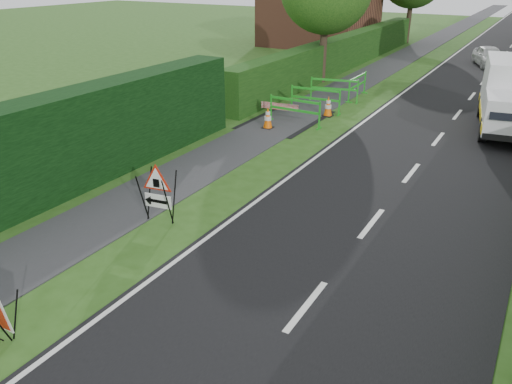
% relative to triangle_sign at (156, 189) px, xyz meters
% --- Properties ---
extents(ground, '(120.00, 120.00, 0.00)m').
position_rel_triangle_sign_xyz_m(ground, '(1.76, -2.14, -0.83)').
color(ground, '#294E16').
rests_on(ground, ground).
extents(road_surface, '(6.00, 90.00, 0.02)m').
position_rel_triangle_sign_xyz_m(road_surface, '(4.26, 32.86, -0.82)').
color(road_surface, black).
rests_on(road_surface, ground).
extents(footpath, '(2.00, 90.00, 0.02)m').
position_rel_triangle_sign_xyz_m(footpath, '(-1.24, 32.86, -0.82)').
color(footpath, '#2D2D30').
rests_on(footpath, ground).
extents(hedge_west_far, '(1.00, 24.00, 1.80)m').
position_rel_triangle_sign_xyz_m(hedge_west_far, '(-3.24, 19.86, -0.83)').
color(hedge_west_far, '#14380F').
rests_on(hedge_west_far, ground).
extents(house_west, '(7.50, 7.40, 7.88)m').
position_rel_triangle_sign_xyz_m(house_west, '(-8.24, 27.86, 2.07)').
color(house_west, brown).
rests_on(house_west, ground).
extents(triangle_sign, '(0.94, 0.94, 1.19)m').
position_rel_triangle_sign_xyz_m(triangle_sign, '(0.00, 0.00, 0.00)').
color(triangle_sign, black).
rests_on(triangle_sign, ground).
extents(traffic_cone_3, '(0.38, 0.38, 0.79)m').
position_rel_triangle_sign_xyz_m(traffic_cone_3, '(-1.34, 7.57, -0.44)').
color(traffic_cone_3, black).
rests_on(traffic_cone_3, ground).
extents(traffic_cone_4, '(0.38, 0.38, 0.79)m').
position_rel_triangle_sign_xyz_m(traffic_cone_4, '(-0.09, 10.16, -0.44)').
color(traffic_cone_4, black).
rests_on(traffic_cone_4, ground).
extents(ped_barrier_0, '(2.07, 0.40, 1.00)m').
position_rel_triangle_sign_xyz_m(ped_barrier_0, '(-0.71, 8.46, -0.20)').
color(ped_barrier_0, '#1C9B1E').
rests_on(ped_barrier_0, ground).
extents(ped_barrier_1, '(2.08, 0.52, 1.00)m').
position_rel_triangle_sign_xyz_m(ped_barrier_1, '(-0.77, 10.42, -0.20)').
color(ped_barrier_1, '#1C9B1E').
rests_on(ped_barrier_1, ground).
extents(ped_barrier_2, '(2.09, 0.78, 1.00)m').
position_rel_triangle_sign_xyz_m(ped_barrier_2, '(-0.78, 12.42, -0.20)').
color(ped_barrier_2, '#1C9B1E').
rests_on(ped_barrier_2, ground).
extents(ped_barrier_3, '(0.35, 2.06, 1.00)m').
position_rel_triangle_sign_xyz_m(ped_barrier_3, '(-0.15, 13.57, -0.20)').
color(ped_barrier_3, '#1C9B1E').
rests_on(ped_barrier_3, ground).
extents(redwhite_plank, '(1.49, 0.22, 0.25)m').
position_rel_triangle_sign_xyz_m(redwhite_plank, '(-1.60, 8.98, -0.83)').
color(redwhite_plank, red).
rests_on(redwhite_plank, ground).
extents(hatchback_car, '(2.46, 3.59, 1.13)m').
position_rel_triangle_sign_xyz_m(hatchback_car, '(3.84, 24.69, -0.26)').
color(hatchback_car, silver).
rests_on(hatchback_car, ground).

